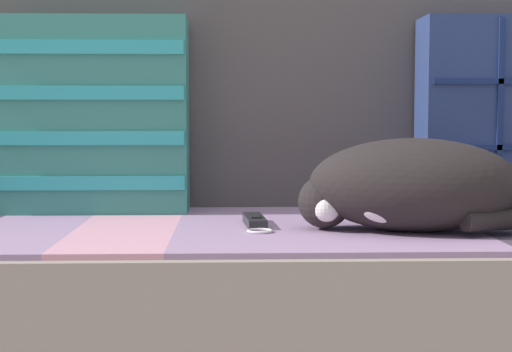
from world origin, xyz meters
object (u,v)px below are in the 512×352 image
Objects in this scene: couch at (272,315)px; throw_pillow_striped at (94,115)px; sleeping_cat at (408,187)px; game_remote_near at (255,222)px.

couch is 4.69× the size of throw_pillow_striped.
sleeping_cat is (0.25, -0.14, 0.28)m from couch.
throw_pillow_striped is at bearing 155.18° from couch.
sleeping_cat is (0.64, -0.32, -0.13)m from throw_pillow_striped.
game_remote_near is (0.35, -0.24, -0.21)m from throw_pillow_striped.
couch is 10.63× the size of game_remote_near.
sleeping_cat is 0.30m from game_remote_near.
throw_pillow_striped is at bearing 145.97° from game_remote_near.
couch is 4.42× the size of sleeping_cat.
couch is 0.22m from game_remote_near.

